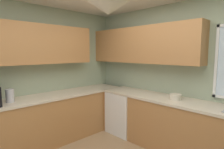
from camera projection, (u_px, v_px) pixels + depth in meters
The scene contains 6 objects.
room_shell at pixel (117, 46), 2.54m from camera, with size 4.23×3.78×2.58m.
counter_run_left at pixel (42, 121), 3.30m from camera, with size 0.65×3.39×0.88m.
counter_run_back at pixel (187, 129), 2.96m from camera, with size 3.32×0.65×0.88m.
dishwasher at pixel (125, 112), 3.86m from camera, with size 0.60×0.60×0.84m, color white.
kettle at pixel (10, 96), 2.88m from camera, with size 0.12×0.12×0.21m, color #B7B7BC.
bowl at pixel (175, 97), 3.06m from camera, with size 0.19×0.19×0.09m, color beige.
Camera 1 is at (1.41, -1.32, 1.66)m, focal length 29.76 mm.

